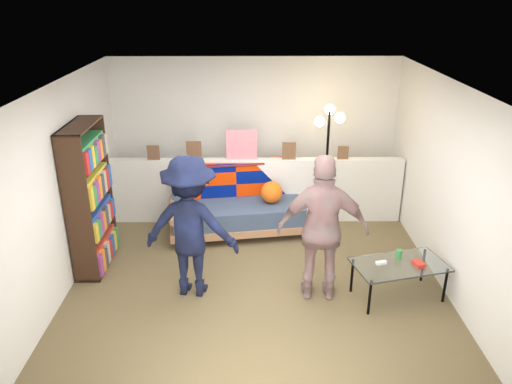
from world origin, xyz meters
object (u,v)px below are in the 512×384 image
(floor_lamp, at_px, (328,142))
(futon_sofa, at_px, (239,205))
(person_left, at_px, (190,227))
(person_right, at_px, (323,229))
(coffee_table, at_px, (400,266))
(bookshelf, at_px, (90,202))

(floor_lamp, bearing_deg, futon_sofa, -171.52)
(person_left, height_order, person_right, person_right)
(coffee_table, height_order, person_right, person_right)
(coffee_table, bearing_deg, person_right, 178.37)
(futon_sofa, distance_m, bookshelf, 2.14)
(bookshelf, bearing_deg, futon_sofa, 27.80)
(coffee_table, xyz_separation_m, person_left, (-2.40, 0.15, 0.44))
(person_left, bearing_deg, person_right, -175.82)
(coffee_table, relative_size, person_right, 0.66)
(coffee_table, distance_m, person_right, 1.02)
(bookshelf, bearing_deg, floor_lamp, 20.40)
(coffee_table, bearing_deg, person_left, 176.49)
(person_left, bearing_deg, floor_lamp, -126.15)
(person_left, xyz_separation_m, person_right, (1.49, -0.12, 0.02))
(futon_sofa, bearing_deg, person_left, -107.75)
(futon_sofa, xyz_separation_m, person_right, (0.98, -1.73, 0.47))
(futon_sofa, height_order, person_right, person_right)
(person_left, bearing_deg, bookshelf, -16.83)
(bookshelf, relative_size, coffee_table, 1.62)
(bookshelf, bearing_deg, person_right, -15.07)
(coffee_table, xyz_separation_m, floor_lamp, (-0.60, 1.95, 0.88))
(bookshelf, distance_m, person_right, 2.92)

